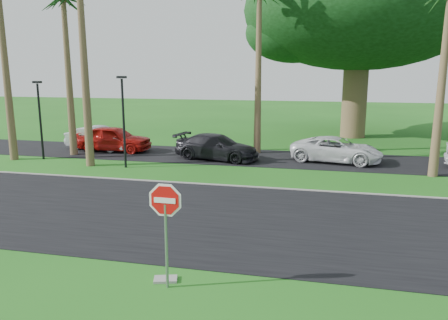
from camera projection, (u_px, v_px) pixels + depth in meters
name	position (u px, v px, depth m)	size (l,w,h in m)	color
ground	(187.00, 238.00, 13.07)	(120.00, 120.00, 0.00)	#1C5715
road	(204.00, 216.00, 14.98)	(120.00, 8.00, 0.02)	black
parking_strip	(253.00, 157.00, 25.00)	(120.00, 5.00, 0.02)	black
curb	(229.00, 186.00, 18.84)	(120.00, 0.12, 0.06)	gray
stop_sign_near	(166.00, 214.00, 9.74)	(1.05, 0.07, 2.62)	gray
palm_left_mid	(63.00, 1.00, 24.11)	(5.00, 5.00, 10.00)	brown
canopy_tree	(360.00, 12.00, 30.95)	(16.50, 16.50, 13.12)	brown
streetlight_left	(40.00, 115.00, 24.15)	(0.45, 0.25, 4.34)	black
streetlight_right	(123.00, 116.00, 21.96)	(0.45, 0.25, 4.64)	black
car_silver	(100.00, 139.00, 27.29)	(1.53, 4.37, 1.44)	silver
car_red	(114.00, 139.00, 26.79)	(1.84, 4.58, 1.56)	#A4110D
car_dark	(217.00, 147.00, 24.35)	(1.95, 4.80, 1.39)	black
car_minivan	(336.00, 150.00, 23.68)	(2.24, 4.85, 1.35)	silver
utility_slab	(166.00, 279.00, 10.42)	(0.55, 0.35, 0.06)	gray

